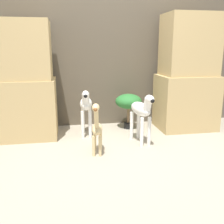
# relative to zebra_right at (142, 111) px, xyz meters

# --- Properties ---
(ground_plane) EXTENTS (14.00, 14.00, 0.00)m
(ground_plane) POSITION_rel_zebra_right_xyz_m (-0.31, -0.27, -0.42)
(ground_plane) COLOR #9E937F
(wall_back) EXTENTS (6.40, 0.08, 2.20)m
(wall_back) POSITION_rel_zebra_right_xyz_m (-0.31, 0.98, 0.68)
(wall_back) COLOR brown
(wall_back) RESTS_ON ground_plane
(rock_pillar_left) EXTENTS (0.81, 0.60, 1.51)m
(rock_pillar_left) POSITION_rel_zebra_right_xyz_m (-1.45, 0.52, 0.31)
(rock_pillar_left) COLOR tan
(rock_pillar_left) RESTS_ON ground_plane
(rock_pillar_right) EXTENTS (0.81, 0.60, 1.63)m
(rock_pillar_right) POSITION_rel_zebra_right_xyz_m (0.83, 0.52, 0.35)
(rock_pillar_right) COLOR tan
(rock_pillar_right) RESTS_ON ground_plane
(zebra_right) EXTENTS (0.24, 0.54, 0.65)m
(zebra_right) POSITION_rel_zebra_right_xyz_m (0.00, 0.00, 0.00)
(zebra_right) COLOR white
(zebra_right) RESTS_ON ground_plane
(zebra_left) EXTENTS (0.20, 0.54, 0.65)m
(zebra_left) POSITION_rel_zebra_right_xyz_m (-0.65, 0.44, 0.00)
(zebra_left) COLOR white
(zebra_left) RESTS_ON ground_plane
(giraffe_figurine) EXTENTS (0.17, 0.45, 0.62)m
(giraffe_figurine) POSITION_rel_zebra_right_xyz_m (-0.59, -0.25, -0.10)
(giraffe_figurine) COLOR #E0C184
(giraffe_figurine) RESTS_ON ground_plane
(potted_palm_front) EXTENTS (0.39, 0.39, 0.52)m
(potted_palm_front) POSITION_rel_zebra_right_xyz_m (-0.01, 0.64, -0.02)
(potted_palm_front) COLOR black
(potted_palm_front) RESTS_ON ground_plane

